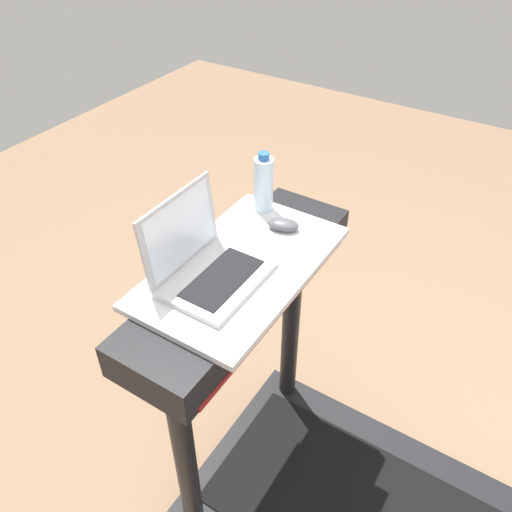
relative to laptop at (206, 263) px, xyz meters
name	(u,v)px	position (x,y,z in m)	size (l,w,h in m)	color
desk_board	(242,266)	(0.10, -0.05, -0.06)	(0.66, 0.39, 0.02)	silver
laptop	(206,263)	(0.00, 0.00, 0.00)	(0.30, 0.24, 0.24)	#B7B7BC
computer_mouse	(283,225)	(0.31, -0.07, -0.03)	(0.06, 0.10, 0.03)	#4C4C51
water_bottle	(263,184)	(0.38, 0.05, 0.05)	(0.07, 0.07, 0.21)	silver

